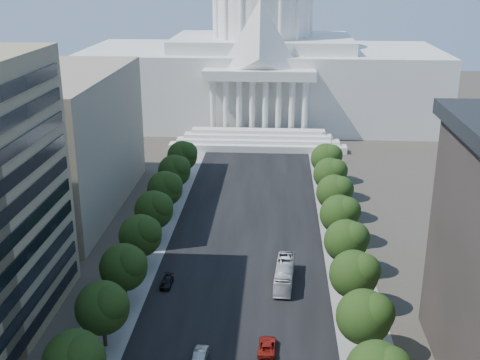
% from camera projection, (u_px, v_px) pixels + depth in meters
% --- Properties ---
extents(road_asphalt, '(30.00, 260.00, 0.01)m').
position_uv_depth(road_asphalt, '(247.00, 229.00, 123.97)').
color(road_asphalt, black).
rests_on(road_asphalt, ground).
extents(sidewalk_left, '(8.00, 260.00, 0.02)m').
position_uv_depth(sidewalk_left, '(156.00, 226.00, 125.11)').
color(sidewalk_left, gray).
rests_on(sidewalk_left, ground).
extents(sidewalk_right, '(8.00, 260.00, 0.02)m').
position_uv_depth(sidewalk_right, '(340.00, 231.00, 122.82)').
color(sidewalk_right, gray).
rests_on(sidewalk_right, ground).
extents(capitol, '(120.00, 56.00, 73.00)m').
position_uv_depth(capitol, '(262.00, 63.00, 206.65)').
color(capitol, white).
rests_on(capitol, ground).
extents(office_block_left_far, '(38.00, 52.00, 30.00)m').
position_uv_depth(office_block_left_far, '(31.00, 141.00, 131.29)').
color(office_block_left_far, gray).
rests_on(office_block_left_far, ground).
extents(tree_l_c, '(7.79, 7.60, 9.97)m').
position_uv_depth(tree_l_c, '(76.00, 360.00, 71.87)').
color(tree_l_c, '#33261C').
rests_on(tree_l_c, ground).
extents(tree_l_d, '(7.79, 7.60, 9.97)m').
position_uv_depth(tree_l_d, '(104.00, 307.00, 83.17)').
color(tree_l_d, '#33261C').
rests_on(tree_l_d, ground).
extents(tree_l_e, '(7.79, 7.60, 9.97)m').
position_uv_depth(tree_l_e, '(125.00, 266.00, 94.47)').
color(tree_l_e, '#33261C').
rests_on(tree_l_e, ground).
extents(tree_l_f, '(7.79, 7.60, 9.97)m').
position_uv_depth(tree_l_f, '(142.00, 235.00, 105.76)').
color(tree_l_f, '#33261C').
rests_on(tree_l_f, ground).
extents(tree_l_g, '(7.79, 7.60, 9.97)m').
position_uv_depth(tree_l_g, '(155.00, 209.00, 117.06)').
color(tree_l_g, '#33261C').
rests_on(tree_l_g, ground).
extents(tree_l_h, '(7.79, 7.60, 9.97)m').
position_uv_depth(tree_l_h, '(166.00, 188.00, 128.35)').
color(tree_l_h, '#33261C').
rests_on(tree_l_h, ground).
extents(tree_l_i, '(7.79, 7.60, 9.97)m').
position_uv_depth(tree_l_i, '(176.00, 170.00, 139.65)').
color(tree_l_i, '#33261C').
rests_on(tree_l_i, ground).
extents(tree_l_j, '(7.79, 7.60, 9.97)m').
position_uv_depth(tree_l_j, '(183.00, 155.00, 150.95)').
color(tree_l_j, '#33261C').
rests_on(tree_l_j, ground).
extents(tree_r_d, '(7.79, 7.60, 9.97)m').
position_uv_depth(tree_r_d, '(367.00, 316.00, 81.00)').
color(tree_r_d, '#33261C').
rests_on(tree_r_d, ground).
extents(tree_r_e, '(7.79, 7.60, 9.97)m').
position_uv_depth(tree_r_e, '(356.00, 273.00, 92.30)').
color(tree_r_e, '#33261C').
rests_on(tree_r_e, ground).
extents(tree_r_f, '(7.79, 7.60, 9.97)m').
position_uv_depth(tree_r_f, '(348.00, 240.00, 103.59)').
color(tree_r_f, '#33261C').
rests_on(tree_r_f, ground).
extents(tree_r_g, '(7.79, 7.60, 9.97)m').
position_uv_depth(tree_r_g, '(341.00, 213.00, 114.89)').
color(tree_r_g, '#33261C').
rests_on(tree_r_g, ground).
extents(tree_r_h, '(7.79, 7.60, 9.97)m').
position_uv_depth(tree_r_h, '(336.00, 192.00, 126.19)').
color(tree_r_h, '#33261C').
rests_on(tree_r_h, ground).
extents(tree_r_i, '(7.79, 7.60, 9.97)m').
position_uv_depth(tree_r_i, '(331.00, 173.00, 137.48)').
color(tree_r_i, '#33261C').
rests_on(tree_r_i, ground).
extents(tree_r_j, '(7.79, 7.60, 9.97)m').
position_uv_depth(tree_r_j, '(328.00, 158.00, 148.78)').
color(tree_r_j, '#33261C').
rests_on(tree_r_j, ground).
extents(streetlight_c, '(2.61, 0.44, 9.00)m').
position_uv_depth(streetlight_c, '(366.00, 277.00, 92.59)').
color(streetlight_c, gray).
rests_on(streetlight_c, ground).
extents(streetlight_d, '(2.61, 0.44, 9.00)m').
position_uv_depth(streetlight_d, '(349.00, 214.00, 116.13)').
color(streetlight_d, gray).
rests_on(streetlight_d, ground).
extents(streetlight_e, '(2.61, 0.44, 9.00)m').
position_uv_depth(streetlight_e, '(337.00, 173.00, 139.66)').
color(streetlight_e, gray).
rests_on(streetlight_e, ground).
extents(streetlight_f, '(2.61, 0.44, 9.00)m').
position_uv_depth(streetlight_f, '(329.00, 143.00, 163.20)').
color(streetlight_f, gray).
rests_on(streetlight_f, ground).
extents(car_silver, '(2.01, 4.98, 1.61)m').
position_uv_depth(car_silver, '(200.00, 358.00, 81.52)').
color(car_silver, '#95989C').
rests_on(car_silver, ground).
extents(car_red, '(2.69, 5.44, 1.48)m').
position_uv_depth(car_red, '(267.00, 346.00, 84.09)').
color(car_red, maroon).
rests_on(car_red, ground).
extents(car_dark_b, '(1.94, 4.56, 1.31)m').
position_uv_depth(car_dark_b, '(167.00, 282.00, 101.43)').
color(car_dark_b, black).
rests_on(car_dark_b, ground).
extents(city_bus, '(3.72, 12.35, 3.39)m').
position_uv_depth(city_bus, '(284.00, 274.00, 102.00)').
color(city_bus, silver).
rests_on(city_bus, ground).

